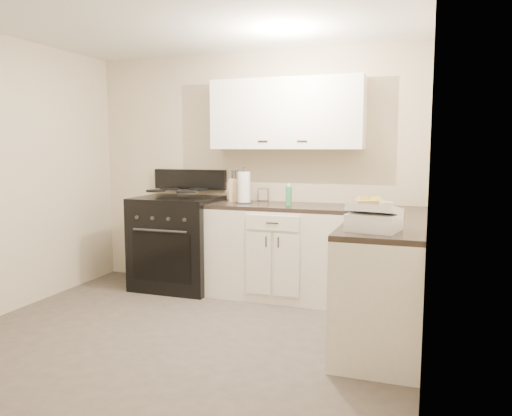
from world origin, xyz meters
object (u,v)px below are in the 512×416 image
(stove, at_px, (179,245))
(countertop_grill, at_px, (374,222))
(knife_block, at_px, (235,190))
(paper_towel, at_px, (244,188))
(wicker_basket, at_px, (370,205))

(stove, xyz_separation_m, countertop_grill, (2.18, -1.28, 0.54))
(stove, bearing_deg, knife_block, 12.18)
(paper_towel, xyz_separation_m, countertop_grill, (1.44, -1.31, -0.10))
(paper_towel, relative_size, wicker_basket, 1.21)
(knife_block, xyz_separation_m, wicker_basket, (1.42, -0.22, -0.08))
(stove, bearing_deg, wicker_basket, -2.65)
(knife_block, relative_size, countertop_grill, 0.74)
(knife_block, bearing_deg, wicker_basket, -21.87)
(knife_block, bearing_deg, countertop_grill, -54.60)
(stove, bearing_deg, paper_towel, 2.76)
(countertop_grill, bearing_deg, paper_towel, 148.88)
(paper_towel, bearing_deg, wicker_basket, -5.76)
(stove, height_order, paper_towel, paper_towel)
(wicker_basket, relative_size, countertop_grill, 0.81)
(countertop_grill, bearing_deg, knife_block, 149.45)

